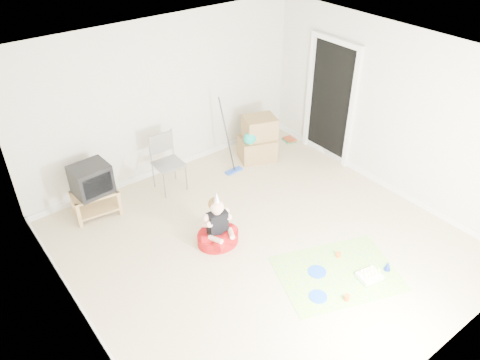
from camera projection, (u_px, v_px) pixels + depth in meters
ground at (263, 243)px, 6.55m from camera, size 5.00×5.00×0.00m
doorway_recess at (331, 102)px, 8.02m from camera, size 0.02×0.90×2.05m
tv_stand at (96, 201)px, 6.96m from camera, size 0.71×0.49×0.41m
crt_tv at (91, 179)px, 6.74m from camera, size 0.55×0.46×0.45m
folding_chair at (169, 164)px, 7.41m from camera, size 0.44×0.42×0.96m
cardboard_boxes at (258, 139)px, 8.25m from camera, size 0.76×0.66×0.79m
floor_mop at (234, 159)px, 7.94m from camera, size 0.32×0.42×1.26m
book_pile at (289, 140)px, 8.97m from camera, size 0.23×0.28×0.05m
seated_woman at (218, 232)px, 6.47m from camera, size 0.65×0.65×0.86m
party_mat at (338, 273)px, 6.06m from camera, size 1.81×1.56×0.01m
birthday_cake at (369, 277)px, 5.97m from camera, size 0.32×0.28×0.14m
blue_plate_near at (317, 272)px, 6.08m from camera, size 0.25×0.25×0.01m
blue_plate_far at (318, 297)px, 5.73m from camera, size 0.29×0.29×0.01m
orange_cup_near at (338, 255)px, 6.30m from camera, size 0.08×0.08×0.07m
orange_cup_far at (347, 298)px, 5.67m from camera, size 0.09×0.09×0.08m
blue_party_hat at (388, 266)px, 6.08m from camera, size 0.13×0.13×0.14m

